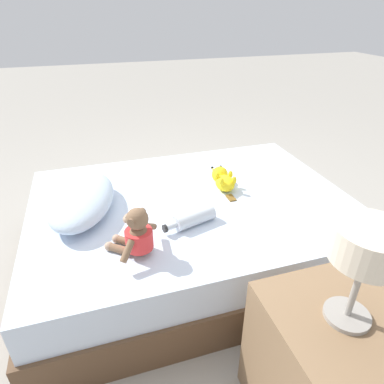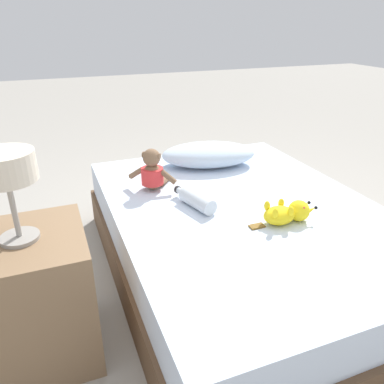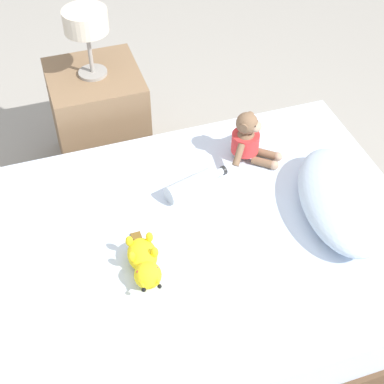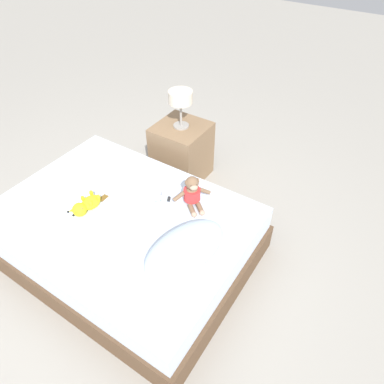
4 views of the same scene
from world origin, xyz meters
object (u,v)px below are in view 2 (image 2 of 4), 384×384
Objects in this scene: glass_bottle at (196,200)px; bedside_lamp at (5,172)px; plush_yellow_creature at (288,213)px; nightstand at (34,299)px; bed at (242,241)px; pillow at (208,154)px; plush_monkey at (153,172)px.

bedside_lamp reaches higher than glass_bottle.
bedside_lamp is at bearing 177.60° from plush_yellow_creature.
nightstand is (-0.79, -0.25, -0.18)m from glass_bottle.
bed is at bearing 9.85° from nightstand.
plush_monkey is (-0.43, -0.22, 0.02)m from pillow.
plush_monkey is at bearing 135.31° from bed.
plush_monkey is 0.91m from bedside_lamp.
pillow is at bearing 35.34° from bedside_lamp.
bed is 3.31× the size of nightstand.
pillow is 2.55× the size of plush_monkey.
plush_yellow_creature is at bearing -87.01° from pillow.
glass_bottle reaches higher than bed.
plush_yellow_creature is at bearing -66.24° from bed.
bed is 2.81× the size of pillow.
nightstand reaches higher than plush_yellow_creature.
bedside_lamp reaches higher than plush_yellow_creature.
plush_monkey is (-0.37, 0.37, 0.31)m from bed.
glass_bottle is at bearing 138.86° from plush_yellow_creature.
plush_yellow_creature is at bearing -41.14° from glass_bottle.
glass_bottle is at bearing -119.27° from pillow.
pillow reaches higher than glass_bottle.
plush_monkey is 0.76m from plush_yellow_creature.
pillow is 0.82m from plush_yellow_creature.
plush_monkey reaches higher than bed.
pillow is (0.06, 0.59, 0.29)m from bed.
glass_bottle is (-0.24, 0.07, 0.25)m from bed.
plush_yellow_creature is 0.59× the size of nightstand.
pillow is 1.18× the size of nightstand.
plush_yellow_creature is 1.13× the size of glass_bottle.
plush_yellow_creature is 0.98× the size of bedside_lamp.
plush_monkey reaches higher than pillow.
bed is at bearing -95.49° from pillow.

